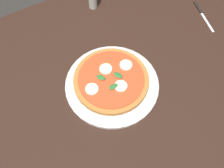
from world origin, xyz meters
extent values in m
plane|color=#2D2B28|center=(0.00, 0.00, 0.00)|extent=(6.00, 6.00, 0.00)
cube|color=black|center=(0.00, 0.00, 0.71)|extent=(1.58, 1.02, 0.04)
cube|color=black|center=(0.71, 0.43, 0.35)|extent=(0.07, 0.07, 0.69)
cylinder|color=silver|center=(0.05, 0.01, 0.74)|extent=(0.32, 0.32, 0.01)
cylinder|color=#B27033|center=(0.06, 0.02, 0.75)|extent=(0.26, 0.26, 0.02)
cylinder|color=#CC4723|center=(0.06, 0.02, 0.76)|extent=(0.23, 0.23, 0.00)
cylinder|color=#F4EACC|center=(0.13, 0.04, 0.77)|extent=(0.04, 0.04, 0.00)
cylinder|color=#F4EACC|center=(0.06, 0.06, 0.77)|extent=(0.04, 0.04, 0.00)
cylinder|color=#F4EACC|center=(-0.02, 0.01, 0.77)|extent=(0.04, 0.04, 0.00)
cylinder|color=#F4EACC|center=(0.07, -0.02, 0.77)|extent=(0.04, 0.04, 0.00)
ellipsoid|color=#286B2D|center=(0.03, 0.04, 0.77)|extent=(0.03, 0.04, 0.00)
ellipsoid|color=#286B2D|center=(0.04, -0.01, 0.77)|extent=(0.03, 0.02, 0.00)
ellipsoid|color=#286B2D|center=(0.08, 0.02, 0.77)|extent=(0.03, 0.04, 0.00)
cube|color=black|center=(0.55, 0.16, 0.73)|extent=(0.03, 0.07, 0.01)
cube|color=silver|center=(0.53, 0.08, 0.73)|extent=(0.03, 0.10, 0.00)
cylinder|color=#B2B7AD|center=(0.17, 0.38, 0.77)|extent=(0.04, 0.04, 0.07)
camera|label=1|loc=(-0.16, -0.38, 1.53)|focal=42.18mm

